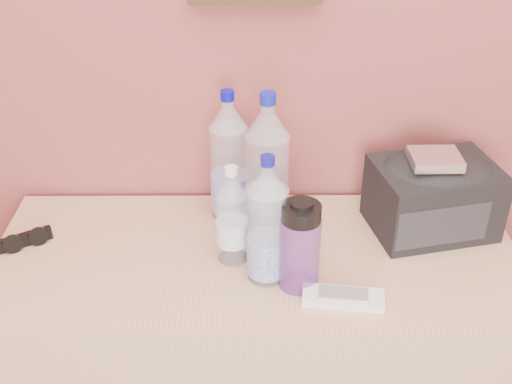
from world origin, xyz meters
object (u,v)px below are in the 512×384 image
toiletry_bag (433,194)px  foil_packet (435,159)px  pet_large_b (229,163)px  pet_large_c (267,177)px  sunglasses (25,239)px  pet_large_d (267,226)px  ac_remote (343,298)px  dresser (256,369)px  nalgene_bottle (300,245)px  pet_small (232,220)px

toiletry_bag → foil_packet: (-0.02, -0.02, 0.11)m
pet_large_b → pet_large_c: bearing=-46.2°
pet_large_c → sunglasses: (-0.57, -0.04, -0.15)m
pet_large_b → pet_large_d: bearing=-70.6°
sunglasses → ac_remote: sunglasses is taller
pet_large_b → sunglasses: bearing=-164.7°
pet_large_b → pet_large_d: pet_large_b is taller
dresser → toiletry_bag: 0.65m
dresser → pet_large_b: 0.56m
pet_large_d → foil_packet: 0.42m
nalgene_bottle → toiletry_bag: 0.40m
pet_large_d → toiletry_bag: size_ratio=1.07×
pet_large_c → pet_small: pet_large_c is taller
pet_large_c → foil_packet: bearing=1.5°
nalgene_bottle → ac_remote: bearing=-33.9°
toiletry_bag → foil_packet: bearing=-140.8°
dresser → pet_small: (-0.05, -0.01, 0.49)m
pet_large_d → ac_remote: pet_large_d is taller
nalgene_bottle → foil_packet: 0.38m
pet_large_c → sunglasses: 0.59m
pet_small → pet_large_c: bearing=48.3°
dresser → nalgene_bottle: (0.09, -0.10, 0.49)m
ac_remote → toiletry_bag: (0.24, 0.27, 0.08)m
dresser → foil_packet: (0.41, 0.09, 0.59)m
pet_large_d → toiletry_bag: pet_large_d is taller
dresser → foil_packet: 0.72m
sunglasses → foil_packet: (0.95, 0.05, 0.19)m
toiletry_bag → sunglasses: bearing=171.5°
nalgene_bottle → toiletry_bag: size_ratio=0.75×
pet_large_c → ac_remote: (0.16, -0.24, -0.15)m
pet_large_c → nalgene_bottle: 0.20m
pet_large_b → pet_small: (0.01, -0.18, -0.04)m
sunglasses → toiletry_bag: toiletry_bag is taller
pet_large_c → toiletry_bag: (0.40, 0.03, -0.07)m
pet_large_d → ac_remote: bearing=-29.0°
pet_large_d → pet_small: bearing=139.4°
pet_small → toiletry_bag: size_ratio=0.85×
sunglasses → foil_packet: bearing=-27.8°
sunglasses → nalgene_bottle: bearing=-43.3°
dresser → pet_large_d: bearing=-73.6°
nalgene_bottle → sunglasses: size_ratio=1.70×
dresser → pet_large_c: bearing=71.5°
pet_large_b → toiletry_bag: (0.49, -0.06, -0.05)m
ac_remote → nalgene_bottle: bearing=153.3°
pet_large_c → ac_remote: size_ratio=2.17×
sunglasses → pet_small: bearing=-36.5°
pet_large_b → toiletry_bag: size_ratio=1.19×
pet_large_b → ac_remote: bearing=-53.7°
nalgene_bottle → sunglasses: nalgene_bottle is taller
pet_large_b → foil_packet: bearing=-10.1°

